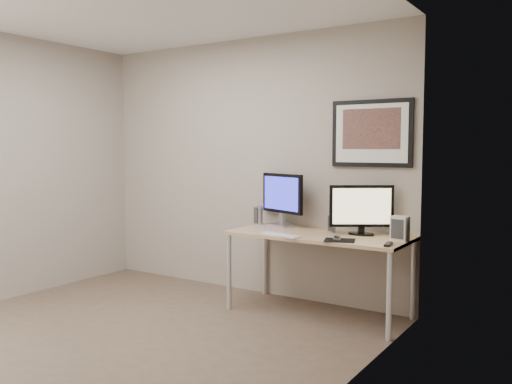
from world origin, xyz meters
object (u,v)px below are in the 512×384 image
at_px(framed_art, 372,133).
at_px(monitor_tv, 361,208).
at_px(monitor_large, 282,197).
at_px(keyboard, 280,235).
at_px(speaker_left, 259,215).
at_px(fan_unit, 400,228).
at_px(speaker_right, 332,223).
at_px(desk, 319,241).

height_order(framed_art, monitor_tv, framed_art).
relative_size(monitor_large, keyboard, 1.34).
bearing_deg(speaker_left, monitor_tv, 17.51).
height_order(framed_art, keyboard, framed_art).
bearing_deg(keyboard, fan_unit, 30.87).
bearing_deg(speaker_right, keyboard, -133.30).
xyz_separation_m(speaker_left, speaker_right, (0.82, -0.06, -0.01)).
distance_m(monitor_large, speaker_right, 0.61).
xyz_separation_m(framed_art, keyboard, (-0.58, -0.62, -0.88)).
xyz_separation_m(monitor_tv, keyboard, (-0.57, -0.42, -0.23)).
relative_size(speaker_left, fan_unit, 0.94).
xyz_separation_m(desk, keyboard, (-0.23, -0.29, 0.07)).
relative_size(speaker_right, fan_unit, 0.84).
xyz_separation_m(monitor_large, fan_unit, (1.23, -0.20, -0.18)).
distance_m(desk, keyboard, 0.37).
relative_size(desk, speaker_right, 9.35).
bearing_deg(monitor_tv, fan_unit, -47.83).
xyz_separation_m(framed_art, monitor_large, (-0.86, -0.10, -0.61)).
height_order(monitor_large, speaker_right, monitor_large).
bearing_deg(monitor_large, fan_unit, 10.99).
height_order(desk, monitor_large, monitor_large).
height_order(speaker_right, keyboard, speaker_right).
distance_m(monitor_large, keyboard, 0.65).
distance_m(framed_art, fan_unit, 0.92).
relative_size(speaker_right, keyboard, 0.43).
distance_m(speaker_right, fan_unit, 0.67).
distance_m(framed_art, speaker_left, 1.37).
height_order(framed_art, speaker_left, framed_art).
xyz_separation_m(framed_art, speaker_right, (-0.29, -0.20, -0.81)).
xyz_separation_m(keyboard, fan_unit, (0.95, 0.32, 0.10)).
height_order(speaker_right, fan_unit, fan_unit).
height_order(keyboard, fan_unit, fan_unit).
xyz_separation_m(speaker_left, keyboard, (0.52, -0.48, -0.09)).
bearing_deg(speaker_right, monitor_large, 161.98).
bearing_deg(monitor_tv, speaker_right, 146.78).
relative_size(monitor_large, speaker_left, 2.80).
bearing_deg(framed_art, keyboard, -133.11).
relative_size(framed_art, speaker_right, 4.38).
distance_m(desk, monitor_large, 0.66).
bearing_deg(monitor_tv, speaker_left, 144.11).
bearing_deg(framed_art, speaker_left, -172.63).
xyz_separation_m(monitor_large, speaker_right, (0.57, -0.10, -0.20)).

